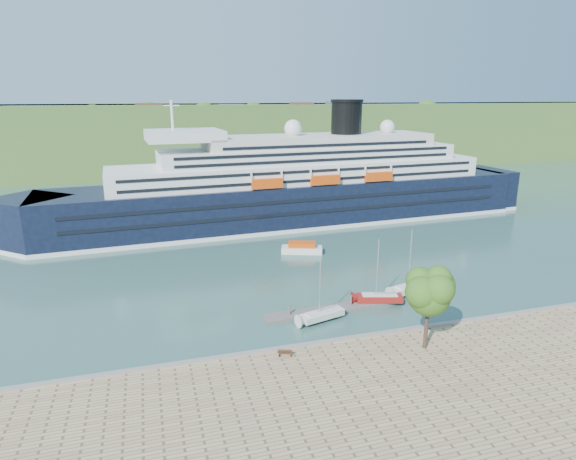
# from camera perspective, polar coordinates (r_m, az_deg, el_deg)

# --- Properties ---
(ground) EXTENTS (400.00, 400.00, 0.00)m
(ground) POSITION_cam_1_polar(r_m,az_deg,el_deg) (56.80, 9.37, -13.12)
(ground) COLOR #2E534B
(ground) RESTS_ON ground
(far_hillside) EXTENTS (400.00, 50.00, 24.00)m
(far_hillside) POSITION_cam_1_polar(r_m,az_deg,el_deg) (191.45, -9.87, 10.87)
(far_hillside) COLOR #3D6227
(far_hillside) RESTS_ON ground
(quay_coping) EXTENTS (220.00, 0.50, 0.30)m
(quay_coping) POSITION_cam_1_polar(r_m,az_deg,el_deg) (56.10, 9.51, -12.18)
(quay_coping) COLOR slate
(quay_coping) RESTS_ON promenade
(cruise_ship) EXTENTS (118.73, 23.92, 26.48)m
(cruise_ship) POSITION_cam_1_polar(r_m,az_deg,el_deg) (104.16, 0.59, 7.97)
(cruise_ship) COLOR black
(cruise_ship) RESTS_ON ground
(park_bench) EXTENTS (1.59, 1.05, 0.94)m
(park_bench) POSITION_cam_1_polar(r_m,az_deg,el_deg) (51.50, -0.37, -14.24)
(park_bench) COLOR #4D2716
(park_bench) RESTS_ON promenade
(promenade_tree) EXTENTS (6.07, 6.07, 10.05)m
(promenade_tree) POSITION_cam_1_polar(r_m,az_deg,el_deg) (52.99, 16.28, -8.50)
(promenade_tree) COLOR #2C5917
(promenade_tree) RESTS_ON promenade
(floating_pontoon) EXTENTS (19.55, 3.35, 0.43)m
(floating_pontoon) POSITION_cam_1_polar(r_m,az_deg,el_deg) (64.13, 5.69, -9.26)
(floating_pontoon) COLOR slate
(floating_pontoon) RESTS_ON ground
(sailboat_white_near) EXTENTS (6.62, 3.34, 8.24)m
(sailboat_white_near) POSITION_cam_1_polar(r_m,az_deg,el_deg) (59.53, 4.14, -7.14)
(sailboat_white_near) COLOR silver
(sailboat_white_near) RESTS_ON ground
(sailboat_red) EXTENTS (7.00, 3.73, 8.71)m
(sailboat_red) POSITION_cam_1_polar(r_m,az_deg,el_deg) (65.13, 10.93, -5.13)
(sailboat_red) COLOR maroon
(sailboat_red) RESTS_ON ground
(sailboat_white_far) EXTENTS (7.31, 3.72, 9.09)m
(sailboat_white_far) POSITION_cam_1_polar(r_m,az_deg,el_deg) (69.32, 14.52, -3.90)
(sailboat_white_far) COLOR silver
(sailboat_white_far) RESTS_ON ground
(tender_launch) EXTENTS (7.71, 4.80, 2.01)m
(tender_launch) POSITION_cam_1_polar(r_m,az_deg,el_deg) (85.85, 1.65, -2.09)
(tender_launch) COLOR #DB470C
(tender_launch) RESTS_ON ground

